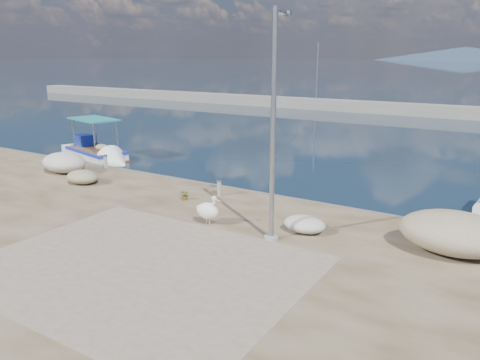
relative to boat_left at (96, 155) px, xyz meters
The scene contains 14 objects.
ground 14.94m from the boat_left, 30.80° to the right, with size 1400.00×1400.00×0.00m, color #162635.
quay 18.74m from the boat_left, 46.76° to the right, with size 44.00×22.00×0.50m, color #4D3721.
quay_patch 17.46m from the boat_left, 37.59° to the right, with size 9.00×7.00×0.01m, color gray.
breakwater 34.80m from the boat_left, 68.36° to the left, with size 120.00×2.20×7.50m.
boat_left is the anchor object (origin of this frame).
pelican 15.18m from the boat_left, 27.27° to the right, with size 1.13×0.60×1.09m.
lamp_post 17.73m from the boat_left, 23.51° to the right, with size 0.44×0.96×7.00m.
bollard_near 12.47m from the boat_left, 18.14° to the right, with size 0.22×0.22×0.67m.
bollard_far 5.24m from the boat_left, 35.96° to the right, with size 0.24×0.24×0.72m.
potted_plant 12.18m from the boat_left, 24.95° to the right, with size 0.39×0.34×0.43m, color #33722D.
net_pile_b 7.85m from the boat_left, 45.64° to the right, with size 1.57×1.22×0.61m, color #BCAE8C.
net_pile_d 17.58m from the boat_left, 19.36° to the right, with size 1.42×1.07×0.53m, color beige.
net_pile_c 21.61m from the boat_left, 13.53° to the right, with size 3.15×2.25×1.24m, color #BCAE8C.
net_pile_a 5.61m from the boat_left, 56.98° to the right, with size 2.43×1.77×1.00m, color beige.
Camera 1 is at (9.59, -11.64, 6.17)m, focal length 35.00 mm.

